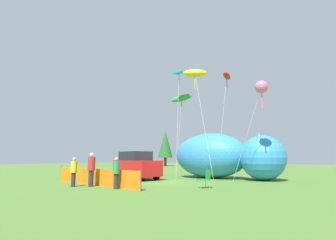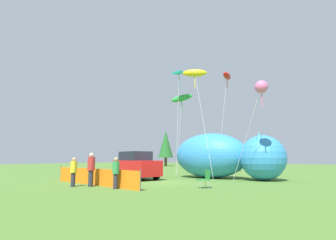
{
  "view_description": "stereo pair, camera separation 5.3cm",
  "coord_description": "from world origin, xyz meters",
  "px_view_note": "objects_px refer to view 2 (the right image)",
  "views": [
    {
      "loc": [
        10.23,
        -14.62,
        1.56
      ],
      "look_at": [
        -1.4,
        3.42,
        4.67
      ],
      "focal_mm": 28.0,
      "sensor_mm": 36.0,
      "label": 1
    },
    {
      "loc": [
        10.27,
        -14.59,
        1.56
      ],
      "look_at": [
        -1.4,
        3.42,
        4.67
      ],
      "focal_mm": 28.0,
      "sensor_mm": 36.0,
      "label": 2
    }
  ],
  "objects_px": {
    "kite_yellow_hero": "(195,73)",
    "spectator_in_black_shirt": "(116,172)",
    "folding_chair": "(205,178)",
    "spectator_in_yellow_shirt": "(91,168)",
    "kite_green_fish": "(182,98)",
    "inflatable_cat": "(223,157)",
    "kite_red_lizard": "(227,76)",
    "kite_teal_diamond": "(179,75)",
    "spectator_in_blue_shirt": "(74,171)",
    "kite_pink_octopus": "(261,87)",
    "parked_car": "(136,165)"
  },
  "relations": [
    {
      "from": "kite_yellow_hero",
      "to": "spectator_in_black_shirt",
      "type": "bearing_deg",
      "value": -92.45
    },
    {
      "from": "folding_chair",
      "to": "spectator_in_yellow_shirt",
      "type": "distance_m",
      "value": 6.26
    },
    {
      "from": "kite_green_fish",
      "to": "folding_chair",
      "type": "bearing_deg",
      "value": -53.79
    },
    {
      "from": "inflatable_cat",
      "to": "kite_yellow_hero",
      "type": "bearing_deg",
      "value": -150.5
    },
    {
      "from": "folding_chair",
      "to": "spectator_in_yellow_shirt",
      "type": "relative_size",
      "value": 0.51
    },
    {
      "from": "kite_red_lizard",
      "to": "kite_yellow_hero",
      "type": "distance_m",
      "value": 6.96
    },
    {
      "from": "kite_yellow_hero",
      "to": "folding_chair",
      "type": "bearing_deg",
      "value": -59.14
    },
    {
      "from": "inflatable_cat",
      "to": "kite_teal_diamond",
      "type": "relative_size",
      "value": 0.91
    },
    {
      "from": "folding_chair",
      "to": "kite_red_lizard",
      "type": "bearing_deg",
      "value": -125.94
    },
    {
      "from": "spectator_in_black_shirt",
      "to": "kite_yellow_hero",
      "type": "xyz_separation_m",
      "value": [
        0.36,
        8.35,
        7.48
      ]
    },
    {
      "from": "kite_teal_diamond",
      "to": "kite_green_fish",
      "type": "height_order",
      "value": "kite_teal_diamond"
    },
    {
      "from": "kite_red_lizard",
      "to": "spectator_in_black_shirt",
      "type": "bearing_deg",
      "value": -92.29
    },
    {
      "from": "kite_red_lizard",
      "to": "kite_green_fish",
      "type": "bearing_deg",
      "value": -131.31
    },
    {
      "from": "folding_chair",
      "to": "spectator_in_blue_shirt",
      "type": "height_order",
      "value": "spectator_in_blue_shirt"
    },
    {
      "from": "spectator_in_black_shirt",
      "to": "kite_pink_octopus",
      "type": "distance_m",
      "value": 9.86
    },
    {
      "from": "parked_car",
      "to": "folding_chair",
      "type": "bearing_deg",
      "value": -1.78
    },
    {
      "from": "inflatable_cat",
      "to": "spectator_in_yellow_shirt",
      "type": "xyz_separation_m",
      "value": [
        -4.14,
        -9.24,
        -0.61
      ]
    },
    {
      "from": "parked_car",
      "to": "spectator_in_blue_shirt",
      "type": "xyz_separation_m",
      "value": [
        0.4,
        -5.84,
        -0.14
      ]
    },
    {
      "from": "spectator_in_black_shirt",
      "to": "kite_yellow_hero",
      "type": "distance_m",
      "value": 11.21
    },
    {
      "from": "spectator_in_yellow_shirt",
      "to": "kite_red_lizard",
      "type": "relative_size",
      "value": 0.18
    },
    {
      "from": "kite_teal_diamond",
      "to": "kite_pink_octopus",
      "type": "height_order",
      "value": "kite_teal_diamond"
    },
    {
      "from": "spectator_in_blue_shirt",
      "to": "kite_pink_octopus",
      "type": "height_order",
      "value": "kite_pink_octopus"
    },
    {
      "from": "folding_chair",
      "to": "kite_teal_diamond",
      "type": "relative_size",
      "value": 0.1
    },
    {
      "from": "spectator_in_black_shirt",
      "to": "spectator_in_blue_shirt",
      "type": "relative_size",
      "value": 1.0
    },
    {
      "from": "inflatable_cat",
      "to": "kite_red_lizard",
      "type": "height_order",
      "value": "kite_red_lizard"
    },
    {
      "from": "folding_chair",
      "to": "spectator_in_blue_shirt",
      "type": "bearing_deg",
      "value": -22.25
    },
    {
      "from": "kite_green_fish",
      "to": "kite_pink_octopus",
      "type": "xyz_separation_m",
      "value": [
        8.65,
        -5.36,
        -1.44
      ]
    },
    {
      "from": "kite_teal_diamond",
      "to": "kite_green_fish",
      "type": "bearing_deg",
      "value": 111.12
    },
    {
      "from": "spectator_in_yellow_shirt",
      "to": "kite_yellow_hero",
      "type": "height_order",
      "value": "kite_yellow_hero"
    },
    {
      "from": "folding_chair",
      "to": "kite_yellow_hero",
      "type": "relative_size",
      "value": 0.11
    },
    {
      "from": "inflatable_cat",
      "to": "kite_red_lizard",
      "type": "xyz_separation_m",
      "value": [
        -1.6,
        5.83,
        8.27
      ]
    },
    {
      "from": "folding_chair",
      "to": "kite_teal_diamond",
      "type": "distance_m",
      "value": 12.59
    },
    {
      "from": "inflatable_cat",
      "to": "spectator_in_yellow_shirt",
      "type": "bearing_deg",
      "value": -111.91
    },
    {
      "from": "spectator_in_blue_shirt",
      "to": "kite_yellow_hero",
      "type": "relative_size",
      "value": 0.18
    },
    {
      "from": "inflatable_cat",
      "to": "folding_chair",
      "type": "bearing_deg",
      "value": -75.12
    },
    {
      "from": "spectator_in_black_shirt",
      "to": "kite_teal_diamond",
      "type": "bearing_deg",
      "value": 101.82
    },
    {
      "from": "spectator_in_blue_shirt",
      "to": "kite_teal_diamond",
      "type": "relative_size",
      "value": 0.17
    },
    {
      "from": "spectator_in_yellow_shirt",
      "to": "kite_green_fish",
      "type": "distance_m",
      "value": 12.99
    },
    {
      "from": "spectator_in_black_shirt",
      "to": "kite_red_lizard",
      "type": "bearing_deg",
      "value": 87.71
    },
    {
      "from": "spectator_in_black_shirt",
      "to": "kite_red_lizard",
      "type": "xyz_separation_m",
      "value": [
        0.61,
        15.14,
        9.02
      ]
    },
    {
      "from": "parked_car",
      "to": "spectator_in_blue_shirt",
      "type": "relative_size",
      "value": 2.83
    },
    {
      "from": "inflatable_cat",
      "to": "parked_car",
      "type": "bearing_deg",
      "value": -140.87
    },
    {
      "from": "kite_red_lizard",
      "to": "kite_teal_diamond",
      "type": "relative_size",
      "value": 1.08
    },
    {
      "from": "folding_chair",
      "to": "kite_yellow_hero",
      "type": "bearing_deg",
      "value": -109.03
    },
    {
      "from": "spectator_in_blue_shirt",
      "to": "kite_teal_diamond",
      "type": "distance_m",
      "value": 13.38
    },
    {
      "from": "folding_chair",
      "to": "kite_green_fish",
      "type": "height_order",
      "value": "kite_green_fish"
    },
    {
      "from": "inflatable_cat",
      "to": "spectator_in_black_shirt",
      "type": "height_order",
      "value": "inflatable_cat"
    },
    {
      "from": "parked_car",
      "to": "inflatable_cat",
      "type": "bearing_deg",
      "value": 55.54
    },
    {
      "from": "spectator_in_yellow_shirt",
      "to": "parked_car",
      "type": "bearing_deg",
      "value": 102.33
    },
    {
      "from": "kite_red_lizard",
      "to": "kite_teal_diamond",
      "type": "xyz_separation_m",
      "value": [
        -2.7,
        -5.13,
        -0.77
      ]
    }
  ]
}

